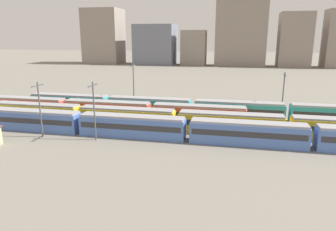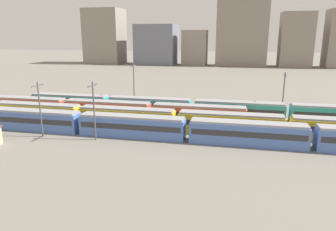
% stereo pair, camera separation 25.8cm
% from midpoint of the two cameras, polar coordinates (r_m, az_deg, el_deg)
% --- Properties ---
extents(ground_plane, '(600.00, 600.00, 0.00)m').
position_cam_midpoint_polar(ground_plane, '(66.34, -17.01, -0.83)').
color(ground_plane, slate).
extents(train_track_0, '(74.70, 3.06, 3.75)m').
position_cam_midpoint_polar(train_track_0, '(50.71, 3.47, -2.57)').
color(train_track_0, '#4C70BC').
rests_on(train_track_0, ground_plane).
extents(train_track_1, '(93.60, 3.06, 3.75)m').
position_cam_midpoint_polar(train_track_1, '(55.19, 11.18, -1.41)').
color(train_track_1, yellow).
rests_on(train_track_1, ground_plane).
extents(train_track_2, '(55.80, 3.06, 3.75)m').
position_cam_midpoint_polar(train_track_2, '(65.37, -11.14, 1.04)').
color(train_track_2, '#BC4C38').
rests_on(train_track_2, ground_plane).
extents(train_track_3, '(74.70, 3.06, 3.75)m').
position_cam_midpoint_polar(train_track_3, '(65.82, 4.41, 1.36)').
color(train_track_3, teal).
rests_on(train_track_3, ground_plane).
extents(catenary_pole_0, '(0.24, 3.20, 9.65)m').
position_cam_midpoint_polar(catenary_pole_0, '(51.50, -13.50, 1.31)').
color(catenary_pole_0, '#4C4C51').
rests_on(catenary_pole_0, ground_plane).
extents(catenary_pole_1, '(0.24, 3.20, 9.56)m').
position_cam_midpoint_polar(catenary_pole_1, '(68.08, 20.21, 3.89)').
color(catenary_pole_1, '#4C4C51').
rests_on(catenary_pole_1, ground_plane).
extents(catenary_pole_2, '(0.24, 3.20, 9.38)m').
position_cam_midpoint_polar(catenary_pole_2, '(55.92, -22.51, 1.47)').
color(catenary_pole_2, '#4C4C51').
rests_on(catenary_pole_2, ground_plane).
extents(catenary_pole_3, '(0.24, 3.20, 10.82)m').
position_cam_midpoint_polar(catenary_pole_3, '(70.94, -6.41, 5.60)').
color(catenary_pole_3, '#4C4C51').
rests_on(catenary_pole_3, ground_plane).
extents(distant_building_0, '(22.06, 18.68, 32.88)m').
position_cam_midpoint_polar(distant_building_0, '(203.22, -11.67, 13.97)').
color(distant_building_0, gray).
rests_on(distant_building_0, ground_plane).
extents(distant_building_1, '(23.48, 19.63, 23.39)m').
position_cam_midpoint_polar(distant_building_1, '(192.56, -2.33, 12.83)').
color(distant_building_1, slate).
rests_on(distant_building_1, ground_plane).
extents(distant_building_2, '(14.21, 12.87, 19.99)m').
position_cam_midpoint_polar(distant_building_2, '(188.20, 4.71, 12.24)').
color(distant_building_2, gray).
rests_on(distant_building_2, ground_plane).
extents(distant_building_3, '(28.02, 12.50, 39.03)m').
position_cam_midpoint_polar(distant_building_3, '(186.51, 13.15, 14.83)').
color(distant_building_3, gray).
rests_on(distant_building_3, ground_plane).
extents(distant_building_4, '(16.79, 14.96, 29.26)m').
position_cam_midpoint_polar(distant_building_4, '(189.04, 22.09, 12.69)').
color(distant_building_4, gray).
rests_on(distant_building_4, ground_plane).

